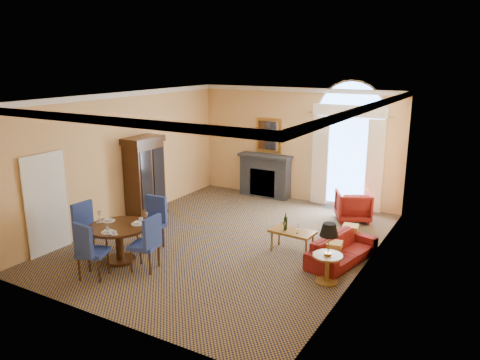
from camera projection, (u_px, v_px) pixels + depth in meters
The scene contains 12 objects.
ground at pixel (229, 241), 10.52m from camera, with size 7.50×7.50×0.00m, color #141A3F.
room_envelope at pixel (243, 126), 10.45m from camera, with size 6.04×7.52×3.45m.
armoire at pixel (145, 179), 11.88m from camera, with size 0.60×1.06×2.09m.
dining_table at pixel (119, 235), 9.32m from camera, with size 1.21×1.21×0.96m.
dining_chair_north at pixel (153, 218), 10.06m from camera, with size 0.57×0.57×1.12m.
dining_chair_south at pixel (88, 248), 8.52m from camera, with size 0.64×0.64×1.12m.
dining_chair_east at pixel (148, 240), 8.88m from camera, with size 0.61×0.61×1.12m.
dining_chair_west at pixel (87, 225), 9.65m from camera, with size 0.53×0.51×1.12m.
sofa at pixel (342, 250), 9.38m from camera, with size 1.77×0.69×0.52m, color maroon.
armchair at pixel (353, 206), 11.75m from camera, with size 0.81×0.84×0.76m, color maroon.
coffee_table at pixel (292, 232), 9.83m from camera, with size 0.95×0.57×0.84m.
side_table at pixel (328, 246), 8.38m from camera, with size 0.55×0.55×1.12m.
Camera 1 is at (5.13, -8.39, 3.98)m, focal length 35.00 mm.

